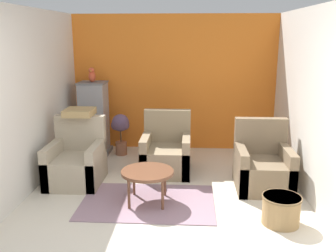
{
  "coord_description": "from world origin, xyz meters",
  "views": [
    {
      "loc": [
        0.32,
        -3.31,
        2.14
      ],
      "look_at": [
        0.0,
        1.81,
        0.87
      ],
      "focal_mm": 40.0,
      "sensor_mm": 36.0,
      "label": 1
    }
  ],
  "objects_px": {
    "armchair_middle": "(166,154)",
    "birdcage": "(94,119)",
    "coffee_table": "(147,174)",
    "parrot": "(92,75)",
    "armchair_right": "(263,167)",
    "wicker_basket": "(281,209)",
    "potted_plant": "(120,128)",
    "armchair_left": "(76,163)"
  },
  "relations": [
    {
      "from": "parrot",
      "to": "potted_plant",
      "type": "relative_size",
      "value": 0.35
    },
    {
      "from": "parrot",
      "to": "potted_plant",
      "type": "bearing_deg",
      "value": -8.29
    },
    {
      "from": "armchair_middle",
      "to": "wicker_basket",
      "type": "bearing_deg",
      "value": -48.49
    },
    {
      "from": "potted_plant",
      "to": "wicker_basket",
      "type": "distance_m",
      "value": 3.36
    },
    {
      "from": "parrot",
      "to": "armchair_middle",
      "type": "bearing_deg",
      "value": -32.6
    },
    {
      "from": "armchair_middle",
      "to": "wicker_basket",
      "type": "distance_m",
      "value": 2.16
    },
    {
      "from": "coffee_table",
      "to": "parrot",
      "type": "relative_size",
      "value": 2.57
    },
    {
      "from": "coffee_table",
      "to": "armchair_left",
      "type": "relative_size",
      "value": 0.71
    },
    {
      "from": "armchair_left",
      "to": "potted_plant",
      "type": "distance_m",
      "value": 1.41
    },
    {
      "from": "coffee_table",
      "to": "armchair_middle",
      "type": "distance_m",
      "value": 1.17
    },
    {
      "from": "armchair_right",
      "to": "armchair_left",
      "type": "bearing_deg",
      "value": 179.62
    },
    {
      "from": "coffee_table",
      "to": "wicker_basket",
      "type": "bearing_deg",
      "value": -16.13
    },
    {
      "from": "coffee_table",
      "to": "wicker_basket",
      "type": "height_order",
      "value": "coffee_table"
    },
    {
      "from": "coffee_table",
      "to": "parrot",
      "type": "xyz_separation_m",
      "value": [
        -1.2,
        2.03,
        1.03
      ]
    },
    {
      "from": "armchair_middle",
      "to": "birdcage",
      "type": "distance_m",
      "value": 1.66
    },
    {
      "from": "armchair_right",
      "to": "parrot",
      "type": "distance_m",
      "value": 3.32
    },
    {
      "from": "potted_plant",
      "to": "wicker_basket",
      "type": "xyz_separation_m",
      "value": [
        2.31,
        -2.42,
        -0.31
      ]
    },
    {
      "from": "armchair_left",
      "to": "wicker_basket",
      "type": "bearing_deg",
      "value": -21.76
    },
    {
      "from": "birdcage",
      "to": "armchair_left",
      "type": "bearing_deg",
      "value": -86.79
    },
    {
      "from": "potted_plant",
      "to": "wicker_basket",
      "type": "relative_size",
      "value": 1.68
    },
    {
      "from": "birdcage",
      "to": "wicker_basket",
      "type": "distance_m",
      "value": 3.77
    },
    {
      "from": "armchair_right",
      "to": "wicker_basket",
      "type": "relative_size",
      "value": 2.12
    },
    {
      "from": "birdcage",
      "to": "parrot",
      "type": "distance_m",
      "value": 0.79
    },
    {
      "from": "armchair_right",
      "to": "armchair_middle",
      "type": "bearing_deg",
      "value": 158.71
    },
    {
      "from": "armchair_left",
      "to": "armchair_right",
      "type": "xyz_separation_m",
      "value": [
        2.7,
        -0.02,
        0.0
      ]
    },
    {
      "from": "birdcage",
      "to": "potted_plant",
      "type": "relative_size",
      "value": 1.75
    },
    {
      "from": "armchair_left",
      "to": "birdcage",
      "type": "relative_size",
      "value": 0.72
    },
    {
      "from": "armchair_left",
      "to": "armchair_middle",
      "type": "height_order",
      "value": "same"
    },
    {
      "from": "coffee_table",
      "to": "birdcage",
      "type": "xyz_separation_m",
      "value": [
        -1.2,
        2.03,
        0.25
      ]
    },
    {
      "from": "armchair_right",
      "to": "birdcage",
      "type": "bearing_deg",
      "value": 152.88
    },
    {
      "from": "armchair_middle",
      "to": "parrot",
      "type": "xyz_separation_m",
      "value": [
        -1.37,
        0.87,
        1.14
      ]
    },
    {
      "from": "coffee_table",
      "to": "armchair_right",
      "type": "height_order",
      "value": "armchair_right"
    },
    {
      "from": "potted_plant",
      "to": "birdcage",
      "type": "bearing_deg",
      "value": 171.96
    },
    {
      "from": "armchair_left",
      "to": "birdcage",
      "type": "bearing_deg",
      "value": 93.21
    },
    {
      "from": "coffee_table",
      "to": "wicker_basket",
      "type": "distance_m",
      "value": 1.68
    },
    {
      "from": "armchair_middle",
      "to": "birdcage",
      "type": "bearing_deg",
      "value": 147.46
    },
    {
      "from": "armchair_right",
      "to": "birdcage",
      "type": "height_order",
      "value": "birdcage"
    },
    {
      "from": "parrot",
      "to": "wicker_basket",
      "type": "bearing_deg",
      "value": -41.67
    },
    {
      "from": "armchair_right",
      "to": "armchair_middle",
      "type": "relative_size",
      "value": 1.0
    },
    {
      "from": "wicker_basket",
      "to": "coffee_table",
      "type": "bearing_deg",
      "value": 163.87
    },
    {
      "from": "armchair_right",
      "to": "coffee_table",
      "type": "bearing_deg",
      "value": -158.92
    },
    {
      "from": "armchair_middle",
      "to": "wicker_basket",
      "type": "xyz_separation_m",
      "value": [
        1.43,
        -1.62,
        -0.11
      ]
    }
  ]
}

